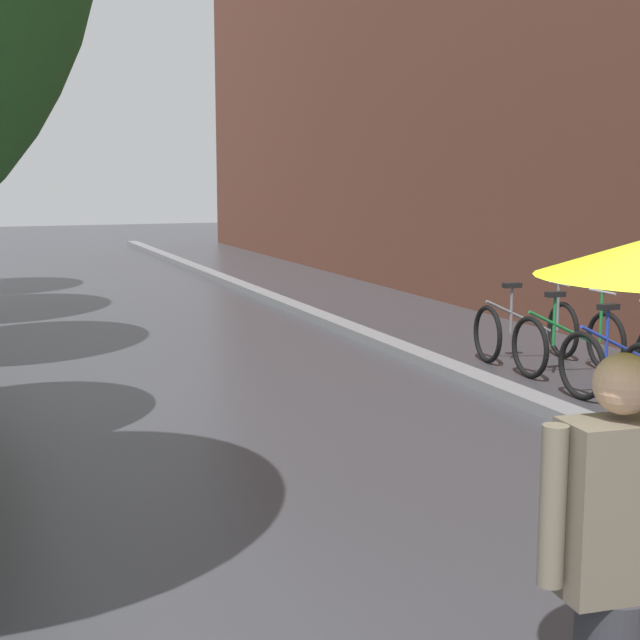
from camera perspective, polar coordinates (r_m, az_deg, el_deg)
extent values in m
cube|color=slate|center=(13.32, 2.13, -0.66)|extent=(0.30, 36.00, 0.12)
torus|color=black|center=(9.85, 15.52, -2.68)|extent=(0.10, 0.70, 0.70)
cylinder|color=#233DA8|center=(10.08, 17.34, -1.34)|extent=(0.88, 0.09, 0.43)
cylinder|color=#233DA8|center=(10.00, 16.92, -0.97)|extent=(0.04, 0.04, 0.55)
cube|color=black|center=(9.95, 17.00, 0.76)|extent=(0.23, 0.11, 0.06)
torus|color=black|center=(11.33, 16.87, -1.25)|extent=(0.06, 0.70, 0.70)
torus|color=black|center=(10.74, 12.55, -1.62)|extent=(0.06, 0.70, 0.70)
cylinder|color=#1E7A38|center=(10.94, 14.37, -0.43)|extent=(0.88, 0.04, 0.43)
cylinder|color=#1E7A38|center=(10.87, 13.95, -0.08)|extent=(0.04, 0.04, 0.55)
cube|color=black|center=(10.83, 14.01, 1.52)|extent=(0.22, 0.10, 0.06)
cylinder|color=#1E7A38|center=(11.24, 16.61, 0.18)|extent=(0.04, 0.04, 0.58)
cylinder|color=#9E9EA3|center=(11.20, 16.67, 1.65)|extent=(0.03, 0.46, 0.03)
torus|color=black|center=(12.00, 14.45, -0.60)|extent=(0.12, 0.70, 0.70)
torus|color=black|center=(11.51, 10.08, -0.84)|extent=(0.12, 0.70, 0.70)
cylinder|color=slate|center=(11.67, 11.90, 0.22)|extent=(0.88, 0.11, 0.43)
cylinder|color=slate|center=(11.61, 11.47, 0.57)|extent=(0.04, 0.04, 0.55)
cube|color=black|center=(11.57, 11.52, 2.06)|extent=(0.23, 0.12, 0.06)
cylinder|color=slate|center=(11.91, 14.17, 0.76)|extent=(0.04, 0.04, 0.58)
cylinder|color=#9E9EA3|center=(11.88, 14.22, 2.14)|extent=(0.07, 0.46, 0.03)
cube|color=#665B4C|center=(3.45, 17.53, -10.76)|extent=(0.42, 0.26, 0.62)
sphere|color=tan|center=(3.33, 17.88, -3.68)|extent=(0.21, 0.21, 0.21)
cylinder|color=#665B4C|center=(3.31, 13.87, -10.85)|extent=(0.09, 0.09, 0.56)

